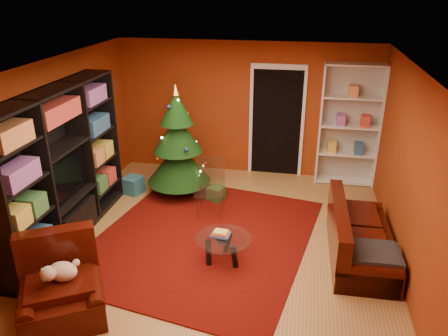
% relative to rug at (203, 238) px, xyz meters
% --- Properties ---
extents(floor, '(5.00, 5.50, 0.05)m').
position_rel_rug_xyz_m(floor, '(0.27, -0.07, -0.04)').
color(floor, olive).
rests_on(floor, ground).
extents(ceiling, '(5.00, 5.50, 0.05)m').
position_rel_rug_xyz_m(ceiling, '(0.27, -0.07, 2.61)').
color(ceiling, silver).
rests_on(ceiling, wall_back).
extents(wall_back, '(5.00, 0.05, 2.60)m').
position_rel_rug_xyz_m(wall_back, '(0.27, 2.70, 1.29)').
color(wall_back, maroon).
rests_on(wall_back, ground).
extents(wall_left, '(0.05, 5.50, 2.60)m').
position_rel_rug_xyz_m(wall_left, '(-2.26, -0.07, 1.29)').
color(wall_left, maroon).
rests_on(wall_left, ground).
extents(wall_right, '(0.05, 5.50, 2.60)m').
position_rel_rug_xyz_m(wall_right, '(2.79, -0.07, 1.29)').
color(wall_right, maroon).
rests_on(wall_right, ground).
extents(doorway, '(1.06, 0.60, 2.16)m').
position_rel_rug_xyz_m(doorway, '(0.87, 2.66, 1.04)').
color(doorway, black).
rests_on(doorway, floor).
extents(rug, '(3.61, 4.02, 0.02)m').
position_rel_rug_xyz_m(rug, '(0.00, 0.00, 0.00)').
color(rug, '#580B06').
rests_on(rug, floor).
extents(media_unit, '(0.49, 2.96, 2.26)m').
position_rel_rug_xyz_m(media_unit, '(-2.01, -0.28, 1.12)').
color(media_unit, black).
rests_on(media_unit, floor).
extents(christmas_tree, '(1.25, 1.25, 2.04)m').
position_rel_rug_xyz_m(christmas_tree, '(-0.77, 1.44, 0.98)').
color(christmas_tree, black).
rests_on(christmas_tree, floor).
extents(gift_box_teal, '(0.39, 0.39, 0.31)m').
position_rel_rug_xyz_m(gift_box_teal, '(-1.61, 1.28, 0.15)').
color(gift_box_teal, '#266A84').
rests_on(gift_box_teal, floor).
extents(gift_box_green, '(0.34, 0.34, 0.26)m').
position_rel_rug_xyz_m(gift_box_green, '(-0.05, 1.27, 0.12)').
color(gift_box_green, '#1F5521').
rests_on(gift_box_green, floor).
extents(gift_box_red, '(0.27, 0.27, 0.22)m').
position_rel_rug_xyz_m(gift_box_red, '(-1.02, 2.05, 0.10)').
color(gift_box_red, maroon).
rests_on(gift_box_red, floor).
extents(white_bookshelf, '(1.08, 0.39, 2.34)m').
position_rel_rug_xyz_m(white_bookshelf, '(2.22, 2.50, 1.13)').
color(white_bookshelf, white).
rests_on(white_bookshelf, floor).
extents(armchair, '(1.35, 1.35, 0.77)m').
position_rel_rug_xyz_m(armchair, '(-1.20, -1.91, 0.38)').
color(armchair, black).
rests_on(armchair, rug).
extents(dog, '(0.50, 0.46, 0.25)m').
position_rel_rug_xyz_m(dog, '(-1.19, -1.84, 0.57)').
color(dog, beige).
rests_on(dog, armchair).
extents(sofa, '(0.85, 1.83, 0.78)m').
position_rel_rug_xyz_m(sofa, '(2.29, -0.04, 0.38)').
color(sofa, black).
rests_on(sofa, rug).
extents(coffee_table, '(0.85, 0.85, 0.48)m').
position_rel_rug_xyz_m(coffee_table, '(0.42, -0.53, 0.19)').
color(coffee_table, gray).
rests_on(coffee_table, rug).
extents(acrylic_chair, '(0.46, 0.50, 0.87)m').
position_rel_rug_xyz_m(acrylic_chair, '(-0.05, 0.73, 0.43)').
color(acrylic_chair, '#66605B').
rests_on(acrylic_chair, rug).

